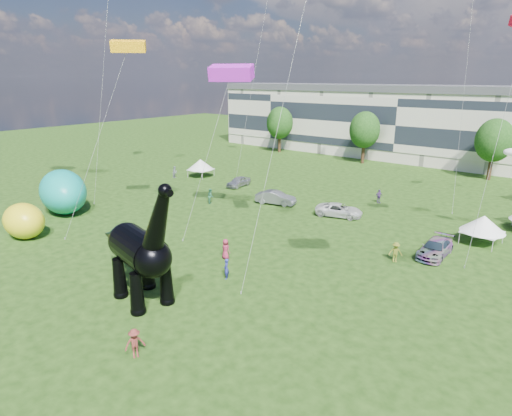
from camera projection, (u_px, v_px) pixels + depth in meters
The scene contains 15 objects.
ground at pixel (173, 306), 28.37m from camera, with size 220.00×220.00×0.00m, color #16330C.
terrace_row at pixel (407, 126), 77.35m from camera, with size 78.00×11.00×12.00m, color beige.
tree_far_left at pixel (280, 120), 83.88m from camera, with size 5.20×5.20×9.44m.
tree_mid_left at pixel (365, 127), 73.01m from camera, with size 5.20×5.20×9.44m.
tree_mid_right at pixel (495, 137), 60.94m from camera, with size 5.20×5.20×9.44m.
dinosaur_sculpture at pixel (137, 250), 28.49m from camera, with size 11.41×4.19×9.30m.
car_silver at pixel (238, 182), 58.80m from camera, with size 1.63×4.06×1.38m, color silver.
car_grey at pixel (276, 198), 50.67m from camera, with size 1.66×4.76×1.57m, color slate.
car_white at pixel (339, 210), 46.27m from camera, with size 2.31×5.02×1.39m, color silver.
car_dark at pixel (435, 248), 36.00m from camera, with size 1.99×4.89×1.42m, color #595960.
gazebo_near at pixel (483, 224), 38.38m from camera, with size 4.20×4.20×2.66m.
gazebo_left at pixel (201, 164), 64.23m from camera, with size 4.29×4.29×2.67m.
inflatable_teal at pixel (63, 192), 47.12m from camera, with size 7.68×4.80×4.80m, color #0DA092.
inflatable_yellow at pixel (24, 221), 39.82m from camera, with size 4.35×3.35×3.35m, color yellow.
visitors at pixel (288, 226), 40.84m from camera, with size 52.61×40.47×1.86m.
Camera 1 is at (20.22, -16.02, 14.57)m, focal length 30.00 mm.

